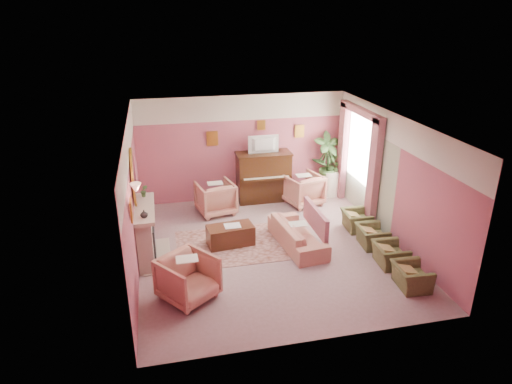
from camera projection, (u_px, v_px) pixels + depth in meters
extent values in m
cube|color=gray|center=(270.00, 249.00, 9.89)|extent=(5.50, 6.00, 0.01)
cube|color=white|center=(271.00, 122.00, 8.84)|extent=(5.50, 6.00, 0.01)
cube|color=#834564|center=(243.00, 148.00, 12.08)|extent=(5.50, 0.02, 2.80)
cube|color=#834564|center=(321.00, 263.00, 6.66)|extent=(5.50, 0.02, 2.80)
cube|color=#834564|center=(133.00, 200.00, 8.81)|extent=(0.02, 6.00, 2.80)
cube|color=#834564|center=(393.00, 179.00, 9.92)|extent=(0.02, 6.00, 2.80)
cube|color=silver|center=(242.00, 108.00, 11.66)|extent=(5.50, 0.01, 0.65)
cube|color=#A5AC92|center=(365.00, 173.00, 11.22)|extent=(0.01, 3.00, 2.15)
cube|color=#B9A796|center=(145.00, 234.00, 9.35)|extent=(0.30, 1.40, 1.10)
cube|color=#252525|center=(151.00, 240.00, 9.42)|extent=(0.18, 0.72, 0.68)
cube|color=orange|center=(154.00, 248.00, 9.50)|extent=(0.06, 0.54, 0.10)
cube|color=#B9A796|center=(144.00, 209.00, 9.14)|extent=(0.40, 1.55, 0.07)
cube|color=#B9A796|center=(157.00, 256.00, 9.59)|extent=(0.55, 1.50, 0.02)
ellipsoid|color=#BC842B|center=(133.00, 177.00, 8.85)|extent=(0.04, 0.72, 1.20)
ellipsoid|color=silver|center=(135.00, 177.00, 8.86)|extent=(0.01, 0.60, 1.06)
cone|color=#FFB094|center=(136.00, 188.00, 7.85)|extent=(0.20, 0.20, 0.16)
cube|color=#321A0D|center=(263.00, 177.00, 12.17)|extent=(1.40, 0.60, 1.30)
cube|color=#321A0D|center=(267.00, 179.00, 11.83)|extent=(1.30, 0.12, 0.06)
cube|color=beige|center=(267.00, 178.00, 11.82)|extent=(1.20, 0.08, 0.02)
cube|color=#321A0D|center=(264.00, 154.00, 11.92)|extent=(1.45, 0.65, 0.04)
imported|color=#252525|center=(264.00, 143.00, 11.77)|extent=(0.80, 0.12, 0.48)
cube|color=#BC842B|center=(212.00, 139.00, 11.76)|extent=(0.30, 0.03, 0.38)
cube|color=#BC842B|center=(299.00, 131.00, 12.21)|extent=(0.26, 0.03, 0.34)
cube|color=#BC842B|center=(261.00, 125.00, 11.92)|extent=(0.22, 0.03, 0.26)
cube|color=#BC842B|center=(131.00, 210.00, 7.61)|extent=(0.03, 0.28, 0.36)
cube|color=beige|center=(361.00, 146.00, 11.20)|extent=(0.03, 1.40, 1.80)
cube|color=#98525F|center=(374.00, 174.00, 10.50)|extent=(0.16, 0.34, 2.60)
cube|color=#98525F|center=(343.00, 151.00, 12.17)|extent=(0.16, 0.34, 2.60)
cube|color=#98525F|center=(361.00, 111.00, 10.86)|extent=(0.16, 2.20, 0.16)
imported|color=#2E4F26|center=(144.00, 191.00, 9.57)|extent=(0.16, 0.16, 0.28)
imported|color=silver|center=(144.00, 214.00, 8.64)|extent=(0.16, 0.16, 0.16)
cube|color=#92625C|center=(234.00, 245.00, 10.05)|extent=(2.50, 1.80, 0.01)
cube|color=#452315|center=(230.00, 235.00, 10.00)|extent=(1.05, 0.61, 0.45)
cube|color=white|center=(232.00, 226.00, 9.92)|extent=(0.35, 0.28, 0.01)
imported|color=tan|center=(298.00, 230.00, 9.90)|extent=(0.61, 1.84, 0.74)
cube|color=#98525F|center=(316.00, 219.00, 9.90)|extent=(0.09, 1.39, 0.51)
imported|color=tan|center=(216.00, 196.00, 11.46)|extent=(0.87, 0.87, 0.91)
imported|color=tan|center=(303.00, 188.00, 11.99)|extent=(0.87, 0.87, 0.91)
imported|color=tan|center=(188.00, 276.00, 8.06)|extent=(0.87, 0.87, 0.91)
imported|color=brown|center=(412.00, 273.00, 8.44)|extent=(0.49, 0.69, 0.60)
imported|color=brown|center=(390.00, 251.00, 9.19)|extent=(0.49, 0.69, 0.60)
imported|color=brown|center=(372.00, 233.00, 9.93)|extent=(0.49, 0.69, 0.60)
imported|color=brown|center=(356.00, 217.00, 10.67)|extent=(0.49, 0.69, 0.60)
cylinder|color=white|center=(330.00, 183.00, 12.63)|extent=(0.52, 0.52, 0.70)
imported|color=#2E4F26|center=(331.00, 165.00, 12.44)|extent=(0.30, 0.30, 0.34)
imported|color=#2E4F26|center=(337.00, 167.00, 12.38)|extent=(0.16, 0.16, 0.28)
cylinder|color=brown|center=(325.00, 189.00, 12.69)|extent=(0.34, 0.34, 0.34)
imported|color=#2E4F26|center=(327.00, 158.00, 12.35)|extent=(0.76, 0.76, 1.44)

